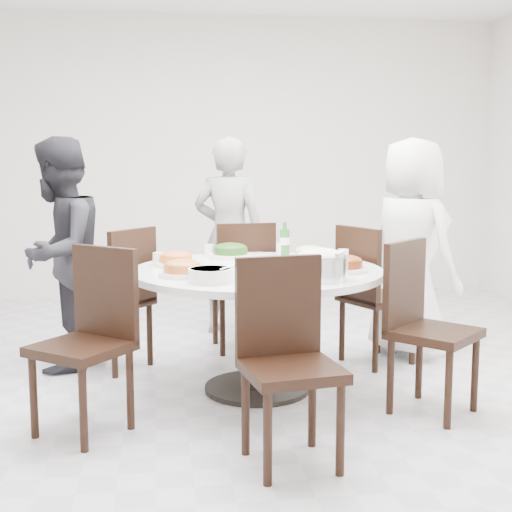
{
  "coord_description": "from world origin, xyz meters",
  "views": [
    {
      "loc": [
        -0.47,
        -4.25,
        1.42
      ],
      "look_at": [
        0.11,
        -0.05,
        0.82
      ],
      "focal_mm": 50.0,
      "sensor_mm": 36.0,
      "label": 1
    }
  ],
  "objects": [
    {
      "name": "tea_cups",
      "position": [
        0.13,
        0.53,
        0.79
      ],
      "size": [
        0.07,
        0.07,
        0.08
      ],
      "primitive_type": "cylinder",
      "color": "white",
      "rests_on": "dining_table"
    },
    {
      "name": "chair_sw",
      "position": [
        -0.87,
        -0.65,
        0.47
      ],
      "size": [
        0.59,
        0.59,
        0.95
      ],
      "primitive_type": "cube",
      "rotation": [
        0.0,
        0.0,
        5.61
      ],
      "color": "black",
      "rests_on": "floor"
    },
    {
      "name": "dish_orange",
      "position": [
        -0.36,
        0.07,
        0.78
      ],
      "size": [
        0.25,
        0.25,
        0.07
      ],
      "primitive_type": "cylinder",
      "color": "white",
      "rests_on": "dining_table"
    },
    {
      "name": "dish_tofu",
      "position": [
        -0.34,
        -0.31,
        0.78
      ],
      "size": [
        0.26,
        0.26,
        0.07
      ],
      "primitive_type": "cylinder",
      "color": "white",
      "rests_on": "dining_table"
    },
    {
      "name": "chair_se",
      "position": [
        1.02,
        -0.61,
        0.47
      ],
      "size": [
        0.59,
        0.59,
        0.95
      ],
      "primitive_type": "cube",
      "rotation": [
        0.0,
        0.0,
        7.02
      ],
      "color": "black",
      "rests_on": "floor"
    },
    {
      "name": "rice_bowl",
      "position": [
        0.4,
        -0.51,
        0.81
      ],
      "size": [
        0.3,
        0.3,
        0.13
      ],
      "primitive_type": "cylinder",
      "color": "silver",
      "rests_on": "dining_table"
    },
    {
      "name": "diner_right",
      "position": [
        1.3,
        0.53,
        0.77
      ],
      "size": [
        0.79,
        0.9,
        1.54
      ],
      "primitive_type": "imported",
      "rotation": [
        0.0,
        0.0,
        2.06
      ],
      "color": "white",
      "rests_on": "floor"
    },
    {
      "name": "dish_redbrown",
      "position": [
        0.59,
        -0.27,
        0.79
      ],
      "size": [
        0.28,
        0.28,
        0.07
      ],
      "primitive_type": "cylinder",
      "color": "white",
      "rests_on": "dining_table"
    },
    {
      "name": "chair_n",
      "position": [
        0.13,
        0.86,
        0.47
      ],
      "size": [
        0.45,
        0.45,
        0.95
      ],
      "primitive_type": "cube",
      "rotation": [
        0.0,
        0.0,
        3.21
      ],
      "color": "black",
      "rests_on": "floor"
    },
    {
      "name": "floor",
      "position": [
        0.0,
        0.0,
        0.0
      ],
      "size": [
        6.0,
        6.0,
        0.01
      ],
      "primitive_type": "cube",
      "color": "silver",
      "rests_on": "ground"
    },
    {
      "name": "chair_s",
      "position": [
        0.12,
        -1.17,
        0.47
      ],
      "size": [
        0.48,
        0.48,
        0.95
      ],
      "primitive_type": "cube",
      "rotation": [
        0.0,
        0.0,
        6.44
      ],
      "color": "black",
      "rests_on": "floor"
    },
    {
      "name": "soup_bowl",
      "position": [
        -0.2,
        -0.51,
        0.79
      ],
      "size": [
        0.24,
        0.24,
        0.07
      ],
      "primitive_type": "cylinder",
      "color": "white",
      "rests_on": "dining_table"
    },
    {
      "name": "dish_greens",
      "position": [
        0.0,
        0.39,
        0.79
      ],
      "size": [
        0.29,
        0.29,
        0.07
      ],
      "primitive_type": "cylinder",
      "color": "white",
      "rests_on": "dining_table"
    },
    {
      "name": "chair_ne",
      "position": [
        1.01,
        0.38,
        0.47
      ],
      "size": [
        0.56,
        0.56,
        0.95
      ],
      "primitive_type": "cube",
      "rotation": [
        0.0,
        0.0,
        2.01
      ],
      "color": "black",
      "rests_on": "floor"
    },
    {
      "name": "wall_back",
      "position": [
        0.0,
        3.0,
        1.4
      ],
      "size": [
        6.0,
        0.01,
        2.8
      ],
      "primitive_type": "cube",
      "color": "silver",
      "rests_on": "ground"
    },
    {
      "name": "chopsticks",
      "position": [
        0.11,
        0.53,
        0.76
      ],
      "size": [
        0.24,
        0.04,
        0.01
      ],
      "primitive_type": null,
      "color": "#A87F5A",
      "rests_on": "dining_table"
    },
    {
      "name": "dining_table",
      "position": [
        0.11,
        -0.1,
        0.38
      ],
      "size": [
        1.5,
        1.5,
        0.75
      ],
      "primitive_type": "cylinder",
      "color": "white",
      "rests_on": "floor"
    },
    {
      "name": "diner_left",
      "position": [
        -1.12,
        0.55,
        0.77
      ],
      "size": [
        0.78,
        0.89,
        1.54
      ],
      "primitive_type": "imported",
      "rotation": [
        0.0,
        0.0,
        4.4
      ],
      "color": "black",
      "rests_on": "floor"
    },
    {
      "name": "chair_nw",
      "position": [
        -0.78,
        0.51,
        0.47
      ],
      "size": [
        0.59,
        0.59,
        0.95
      ],
      "primitive_type": "cube",
      "rotation": [
        0.0,
        0.0,
        4.0
      ],
      "color": "black",
      "rests_on": "floor"
    },
    {
      "name": "dish_pale",
      "position": [
        0.5,
        0.22,
        0.78
      ],
      "size": [
        0.24,
        0.24,
        0.06
      ],
      "primitive_type": "cylinder",
      "color": "white",
      "rests_on": "dining_table"
    },
    {
      "name": "beverage_bottle",
      "position": [
        0.38,
        0.46,
        0.86
      ],
      "size": [
        0.06,
        0.06,
        0.23
      ],
      "primitive_type": "cylinder",
      "color": "#286529",
      "rests_on": "dining_table"
    },
    {
      "name": "diner_middle",
      "position": [
        0.09,
        1.36,
        0.78
      ],
      "size": [
        0.67,
        0.55,
        1.57
      ],
      "primitive_type": "imported",
      "rotation": [
        0.0,
        0.0,
        2.79
      ],
      "color": "black",
      "rests_on": "floor"
    },
    {
      "name": "wall_front",
      "position": [
        0.0,
        -3.0,
        1.4
      ],
      "size": [
        6.0,
        0.01,
        2.8
      ],
      "primitive_type": "cube",
      "color": "silver",
      "rests_on": "ground"
    }
  ]
}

